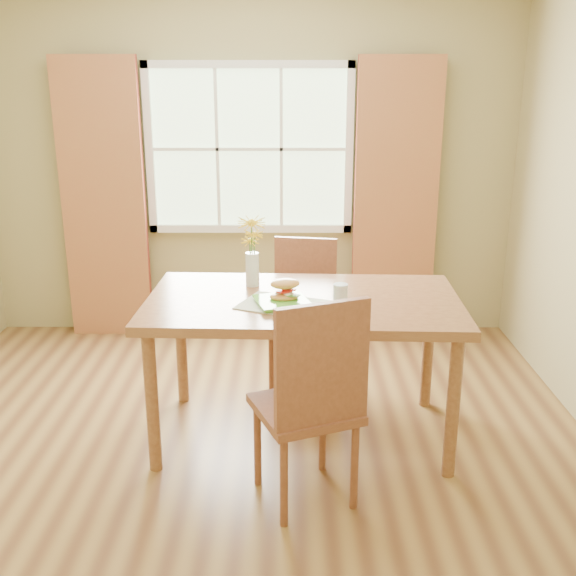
# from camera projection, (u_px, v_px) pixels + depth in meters

# --- Properties ---
(room) EXTENTS (4.24, 3.84, 2.74)m
(room) POSITION_uv_depth(u_px,v_px,m) (229.00, 215.00, 3.52)
(room) COLOR olive
(room) RESTS_ON ground
(window) EXTENTS (1.62, 0.06, 1.32)m
(window) POSITION_uv_depth(u_px,v_px,m) (249.00, 149.00, 5.26)
(window) COLOR #BADEA7
(window) RESTS_ON room
(curtain_left) EXTENTS (0.65, 0.08, 2.20)m
(curtain_left) POSITION_uv_depth(u_px,v_px,m) (104.00, 202.00, 5.30)
(curtain_left) COLOR maroon
(curtain_left) RESTS_ON room
(curtain_right) EXTENTS (0.65, 0.08, 2.20)m
(curtain_right) POSITION_uv_depth(u_px,v_px,m) (396.00, 202.00, 5.29)
(curtain_right) COLOR maroon
(curtain_right) RESTS_ON room
(dining_table) EXTENTS (1.79, 1.05, 0.85)m
(dining_table) POSITION_uv_depth(u_px,v_px,m) (303.00, 313.00, 3.80)
(dining_table) COLOR #926138
(dining_table) RESTS_ON room
(chair_near) EXTENTS (0.59, 0.59, 1.10)m
(chair_near) POSITION_uv_depth(u_px,v_px,m) (313.00, 396.00, 3.17)
(chair_near) COLOR brown
(chair_near) RESTS_ON room
(chair_far) EXTENTS (0.48, 0.48, 1.01)m
(chair_far) POSITION_uv_depth(u_px,v_px,m) (303.00, 307.00, 4.54)
(chair_far) COLOR brown
(chair_far) RESTS_ON room
(placemat) EXTENTS (0.54, 0.48, 0.01)m
(placemat) POSITION_uv_depth(u_px,v_px,m) (283.00, 305.00, 3.66)
(placemat) COLOR beige
(placemat) RESTS_ON dining_table
(plate) EXTENTS (0.34, 0.34, 0.01)m
(plate) POSITION_uv_depth(u_px,v_px,m) (282.00, 303.00, 3.66)
(plate) COLOR #53B32C
(plate) RESTS_ON placemat
(croissant_sandwich) EXTENTS (0.18, 0.14, 0.12)m
(croissant_sandwich) POSITION_uv_depth(u_px,v_px,m) (285.00, 290.00, 3.66)
(croissant_sandwich) COLOR gold
(croissant_sandwich) RESTS_ON plate
(water_glass) EXTENTS (0.08, 0.08, 0.12)m
(water_glass) POSITION_uv_depth(u_px,v_px,m) (340.00, 295.00, 3.64)
(water_glass) COLOR silver
(water_glass) RESTS_ON dining_table
(flower_vase) EXTENTS (0.17, 0.17, 0.41)m
(flower_vase) POSITION_uv_depth(u_px,v_px,m) (252.00, 245.00, 3.93)
(flower_vase) COLOR silver
(flower_vase) RESTS_ON dining_table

